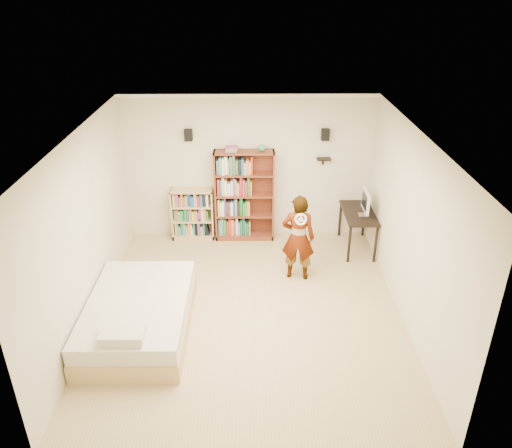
{
  "coord_description": "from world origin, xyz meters",
  "views": [
    {
      "loc": [
        0.05,
        -6.1,
        4.51
      ],
      "look_at": [
        0.11,
        0.6,
        1.15
      ],
      "focal_mm": 35.0,
      "sensor_mm": 36.0,
      "label": 1
    }
  ],
  "objects_px": {
    "tall_bookshelf": "(244,196)",
    "computer_desk": "(357,230)",
    "low_bookshelf": "(193,214)",
    "daybed": "(138,311)",
    "person": "(298,238)"
  },
  "relations": [
    {
      "from": "tall_bookshelf",
      "to": "daybed",
      "type": "height_order",
      "value": "tall_bookshelf"
    },
    {
      "from": "tall_bookshelf",
      "to": "computer_desk",
      "type": "bearing_deg",
      "value": -12.06
    },
    {
      "from": "daybed",
      "to": "person",
      "type": "height_order",
      "value": "person"
    },
    {
      "from": "tall_bookshelf",
      "to": "daybed",
      "type": "xyz_separation_m",
      "value": [
        -1.46,
        -2.77,
        -0.54
      ]
    },
    {
      "from": "tall_bookshelf",
      "to": "computer_desk",
      "type": "xyz_separation_m",
      "value": [
        2.04,
        -0.44,
        -0.49
      ]
    },
    {
      "from": "tall_bookshelf",
      "to": "computer_desk",
      "type": "distance_m",
      "value": 2.15
    },
    {
      "from": "low_bookshelf",
      "to": "computer_desk",
      "type": "distance_m",
      "value": 3.05
    },
    {
      "from": "person",
      "to": "low_bookshelf",
      "type": "bearing_deg",
      "value": -27.75
    },
    {
      "from": "tall_bookshelf",
      "to": "person",
      "type": "xyz_separation_m",
      "value": [
        0.88,
        -1.4,
        -0.13
      ]
    },
    {
      "from": "person",
      "to": "tall_bookshelf",
      "type": "bearing_deg",
      "value": -48.4
    },
    {
      "from": "tall_bookshelf",
      "to": "person",
      "type": "bearing_deg",
      "value": -57.94
    },
    {
      "from": "low_bookshelf",
      "to": "computer_desk",
      "type": "height_order",
      "value": "low_bookshelf"
    },
    {
      "from": "computer_desk",
      "to": "person",
      "type": "distance_m",
      "value": 1.56
    },
    {
      "from": "daybed",
      "to": "computer_desk",
      "type": "bearing_deg",
      "value": 33.65
    },
    {
      "from": "computer_desk",
      "to": "tall_bookshelf",
      "type": "bearing_deg",
      "value": 167.94
    }
  ]
}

